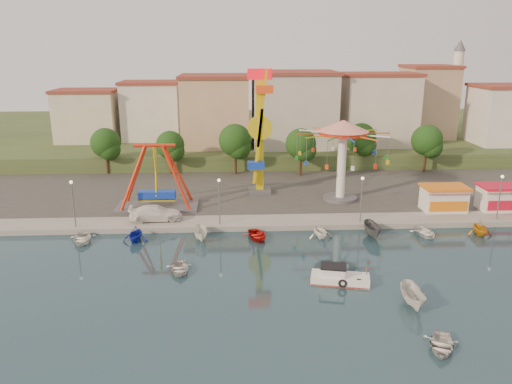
{
  "coord_description": "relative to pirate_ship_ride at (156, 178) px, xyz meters",
  "views": [
    {
      "loc": [
        -6.58,
        -40.04,
        19.91
      ],
      "look_at": [
        -3.86,
        14.0,
        4.0
      ],
      "focal_mm": 35.0,
      "sensor_mm": 36.0,
      "label": 1
    }
  ],
  "objects": [
    {
      "name": "asphalt_pad",
      "position": [
        15.84,
        10.48,
        -3.79
      ],
      "size": [
        90.0,
        28.0,
        0.01
      ],
      "primitive_type": "cube",
      "color": "#4C4944",
      "rests_on": "quay_deck"
    },
    {
      "name": "tree_2",
      "position": [
        9.84,
        16.29,
        1.52
      ],
      "size": [
        5.02,
        5.02,
        7.85
      ],
      "color": "#382314",
      "rests_on": "quay_deck"
    },
    {
      "name": "ground",
      "position": [
        15.84,
        -19.52,
        -4.39
      ],
      "size": [
        200.0,
        200.0,
        0.0
      ],
      "primitive_type": "plane",
      "color": "#16303D",
      "rests_on": "ground"
    },
    {
      "name": "kamikaze_tower",
      "position": [
        13.1,
        5.68,
        4.21
      ],
      "size": [
        3.25,
        3.1,
        16.5
      ],
      "color": "#59595E",
      "rests_on": "quay_deck"
    },
    {
      "name": "tree_5",
      "position": [
        39.84,
        16.01,
        1.31
      ],
      "size": [
        4.83,
        4.83,
        7.54
      ],
      "color": "#382314",
      "rests_on": "quay_deck"
    },
    {
      "name": "moored_boat_1",
      "position": [
        -1.01,
        -9.72,
        -3.57
      ],
      "size": [
        3.0,
        3.38,
        1.64
      ],
      "primitive_type": "imported",
      "rotation": [
        0.0,
        0.0,
        -0.1
      ],
      "color": "#1322AB",
      "rests_on": "ground"
    },
    {
      "name": "building_5",
      "position": [
        48.21,
        30.81,
        4.21
      ],
      "size": [
        12.77,
        10.96,
        11.21
      ],
      "primitive_type": "cube",
      "color": "tan",
      "rests_on": "hill_terrace"
    },
    {
      "name": "building_4",
      "position": [
        34.91,
        32.68,
        3.22
      ],
      "size": [
        10.75,
        9.23,
        9.24
      ],
      "primitive_type": "cube",
      "color": "beige",
      "rests_on": "hill_terrace"
    },
    {
      "name": "lamp_post_0",
      "position": [
        -8.16,
        -6.52,
        -1.29
      ],
      "size": [
        0.14,
        0.14,
        5.0
      ],
      "primitive_type": "cylinder",
      "color": "#59595E",
      "rests_on": "quay_deck"
    },
    {
      "name": "rowboat_b",
      "position": [
        23.36,
        -30.64,
        -4.05
      ],
      "size": [
        3.5,
        4.02,
        0.69
      ],
      "primitive_type": "imported",
      "rotation": [
        0.0,
        0.0,
        -0.4
      ],
      "color": "silver",
      "rests_on": "ground"
    },
    {
      "name": "quay_deck",
      "position": [
        15.84,
        42.48,
        -4.09
      ],
      "size": [
        200.0,
        100.0,
        0.6
      ],
      "primitive_type": "cube",
      "color": "#9E998E",
      "rests_on": "ground"
    },
    {
      "name": "lamp_post_3",
      "position": [
        39.84,
        -6.52,
        -1.29
      ],
      "size": [
        0.14,
        0.14,
        5.0
      ],
      "primitive_type": "cylinder",
      "color": "#59595E",
      "rests_on": "quay_deck"
    },
    {
      "name": "van",
      "position": [
        0.47,
        -4.88,
        -2.93
      ],
      "size": [
        6.14,
        2.93,
        1.73
      ],
      "primitive_type": "imported",
      "rotation": [
        0.0,
        0.0,
        1.66
      ],
      "color": "white",
      "rests_on": "quay_deck"
    },
    {
      "name": "moored_boat_4",
      "position": [
        18.7,
        -9.72,
        -3.6
      ],
      "size": [
        3.21,
        3.51,
        1.58
      ],
      "primitive_type": "imported",
      "rotation": [
        0.0,
        0.0,
        0.23
      ],
      "color": "white",
      "rests_on": "ground"
    },
    {
      "name": "building_6",
      "position": [
        60.0,
        29.25,
        4.78
      ],
      "size": [
        8.23,
        8.98,
        12.36
      ],
      "primitive_type": "cube",
      "color": "silver",
      "rests_on": "hill_terrace"
    },
    {
      "name": "booth_mid",
      "position": [
        42.0,
        -3.04,
        -2.23
      ],
      "size": [
        5.4,
        3.78,
        3.08
      ],
      "color": "white",
      "rests_on": "quay_deck"
    },
    {
      "name": "pirate_ship_ride",
      "position": [
        0.0,
        0.0,
        0.0
      ],
      "size": [
        10.0,
        5.0,
        8.0
      ],
      "color": "#59595E",
      "rests_on": "quay_deck"
    },
    {
      "name": "lamp_post_1",
      "position": [
        7.84,
        -6.52,
        -1.29
      ],
      "size": [
        0.14,
        0.14,
        5.0
      ],
      "primitive_type": "cylinder",
      "color": "#59595E",
      "rests_on": "quay_deck"
    },
    {
      "name": "moored_boat_5",
      "position": [
        24.42,
        -9.72,
        -3.63
      ],
      "size": [
        1.54,
        3.98,
        1.53
      ],
      "primitive_type": "imported",
      "rotation": [
        0.0,
        0.0,
        0.01
      ],
      "color": "#515156",
      "rests_on": "ground"
    },
    {
      "name": "skiff",
      "position": [
        23.49,
        -24.66,
        -3.62
      ],
      "size": [
        1.75,
        4.11,
        1.55
      ],
      "primitive_type": "imported",
      "rotation": [
        0.0,
        0.0,
        -0.06
      ],
      "color": "silver",
      "rests_on": "ground"
    },
    {
      "name": "tree_3",
      "position": [
        19.84,
        14.84,
        1.16
      ],
      "size": [
        4.68,
        4.68,
        7.32
      ],
      "color": "#382314",
      "rests_on": "quay_deck"
    },
    {
      "name": "building_2",
      "position": [
        7.66,
        32.44,
        4.22
      ],
      "size": [
        11.95,
        9.28,
        11.23
      ],
      "primitive_type": "cube",
      "color": "tan",
      "rests_on": "hill_terrace"
    },
    {
      "name": "booth_left",
      "position": [
        34.93,
        -3.04,
        -2.23
      ],
      "size": [
        5.4,
        3.78,
        3.08
      ],
      "color": "white",
      "rests_on": "quay_deck"
    },
    {
      "name": "moored_boat_7",
      "position": [
        36.3,
        -9.72,
        -3.58
      ],
      "size": [
        2.77,
        3.17,
        1.62
      ],
      "primitive_type": "imported",
      "rotation": [
        0.0,
        0.0,
        -0.04
      ],
      "color": "orange",
      "rests_on": "ground"
    },
    {
      "name": "building_1",
      "position": [
        -5.48,
        31.86,
        2.92
      ],
      "size": [
        12.33,
        9.01,
        8.63
      ],
      "primitive_type": "cube",
      "color": "silver",
      "rests_on": "hill_terrace"
    },
    {
      "name": "minaret",
      "position": [
        51.84,
        34.48,
        8.15
      ],
      "size": [
        2.8,
        2.8,
        18.0
      ],
      "color": "silver",
      "rests_on": "hill_terrace"
    },
    {
      "name": "tree_4",
      "position": [
        29.84,
        17.83,
        1.35
      ],
      "size": [
        4.86,
        4.86,
        7.6
      ],
      "color": "#382314",
      "rests_on": "quay_deck"
    },
    {
      "name": "building_0",
      "position": [
        -17.53,
        26.54,
        4.54
      ],
      "size": [
        9.26,
        9.53,
        11.87
      ],
      "primitive_type": "cube",
      "color": "beige",
      "rests_on": "hill_terrace"
    },
    {
      "name": "cabin_motorboat",
      "position": [
        18.45,
        -20.44,
        -3.92
      ],
      "size": [
        5.33,
        2.99,
        1.77
      ],
      "rotation": [
        0.0,
        0.0,
        -0.23
      ],
      "color": "white",
      "rests_on": "ground"
    },
    {
      "name": "moored_boat_3",
      "position": [
        11.88,
        -9.72,
        -4.02
      ],
      "size": [
        3.42,
        4.18,
        0.76
      ],
      "primitive_type": "imported",
      "rotation": [
        0.0,
        0.0,
        0.25
      ],
      "color": "red",
      "rests_on": "ground"
    },
    {
      "name": "hill_terrace",
      "position": [
        15.84,
        47.48,
        -2.89
      ],
      "size": [
        200.0,
        60.0,
        3.0
      ],
      "primitive_type": "cube",
      "color": "#384C26",
      "rests_on": "ground"
    },
    {
      "name": "lamp_post_2",
      "position": [
        23.84,
        -6.52,
        -1.29
      ],
      "size": [
        0.14,
        0.14,
        5.0
      ],
      "primitive_type": "cylinder",
      "color": "#59595E",
      "rests_on": "quay_deck"
    },
    {
      "name": "rowboat_a",
      "position": [
        4.36,
        -17.55,
        -4.05
      ],
      "size": [
        2.8,
        3.61,
        0.69
      ],
      "primitive_type": "imported",
      "rotation": [
        0.0,
        0.0,
        0.13
      ],
      "color": "silver",
      "rests_on": "ground"
    },
    {
      "name": "moored_boat_6",
      "position": [
        30.26,
        -9.72,
        -4.03
      ],
      "size": [
        2.91,
        3.77,
        0.72
      ],
      "primitive_type": "imported",
      "rotation": [
        0.0,
        0.0,
        0.13
      ],
      "color": "white",
      "rests_on": "ground"
    },
    {
      "name": "tree_1",
      "position": [
        -0.16,
        16.72,
        0.81
      ],
      "size": [
        4.35,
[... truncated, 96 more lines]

